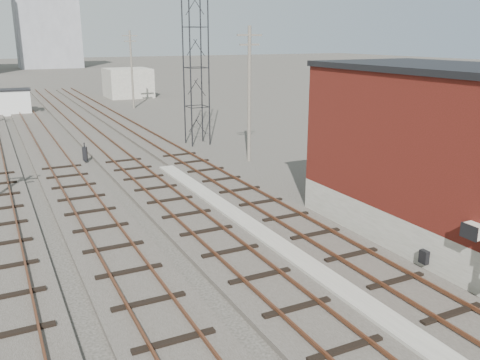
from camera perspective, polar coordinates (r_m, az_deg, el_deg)
ground at (r=63.59m, az=-18.00°, el=7.53°), size 320.00×320.00×0.00m
track_right at (r=43.79m, az=-10.39°, el=4.75°), size 3.20×90.00×0.39m
track_mid_right at (r=42.88m, az=-15.53°, el=4.20°), size 3.20×90.00×0.39m
track_mid_left at (r=42.33m, az=-20.84°, el=3.59°), size 3.20×90.00×0.39m
platform_curb at (r=20.76m, az=4.19°, el=-7.43°), size 0.90×28.00×0.26m
brick_building at (r=22.61m, az=22.54°, el=2.65°), size 6.54×12.20×7.22m
lattice_tower at (r=40.20m, az=-5.02°, el=14.60°), size 1.60×1.60×15.00m
utility_pole_right_a at (r=34.41m, az=1.05°, el=9.95°), size 1.80×0.24×9.00m
utility_pole_right_b at (r=62.49m, az=-12.08°, el=12.25°), size 1.80×0.24×9.00m
apartment_right at (r=153.40m, az=-20.93°, el=16.57°), size 16.00×12.00×26.00m
shed_right at (r=74.90m, az=-12.47°, el=10.61°), size 6.00×6.00×4.00m
switch_stand at (r=36.17m, az=-17.01°, el=2.82°), size 0.38×0.38×1.29m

